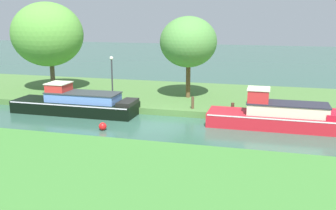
% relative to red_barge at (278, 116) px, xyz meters
% --- Properties ---
extents(ground_plane, '(120.00, 120.00, 0.00)m').
position_rel_red_barge_xyz_m(ground_plane, '(-6.60, -1.20, -0.68)').
color(ground_plane, '#315949').
extents(riverbank_far, '(72.00, 10.00, 0.40)m').
position_rel_red_barge_xyz_m(riverbank_far, '(-6.60, 5.80, -0.48)').
color(riverbank_far, '#497437').
rests_on(riverbank_far, ground_plane).
extents(riverbank_near, '(72.00, 10.00, 0.40)m').
position_rel_red_barge_xyz_m(riverbank_near, '(-6.60, -10.20, -0.48)').
color(riverbank_near, '#3D7C32').
rests_on(riverbank_near, ground_plane).
extents(red_barge, '(7.35, 2.13, 2.17)m').
position_rel_red_barge_xyz_m(red_barge, '(0.00, 0.00, 0.00)').
color(red_barge, red).
rests_on(red_barge, ground_plane).
extents(black_narrowboat, '(8.02, 2.20, 1.92)m').
position_rel_red_barge_xyz_m(black_narrowboat, '(-12.28, 0.00, -0.04)').
color(black_narrowboat, black).
rests_on(black_narrowboat, ground_plane).
extents(willow_tree_left, '(5.46, 4.75, 6.64)m').
position_rel_red_barge_xyz_m(willow_tree_left, '(-16.81, 4.42, 3.98)').
color(willow_tree_left, brown).
rests_on(willow_tree_left, riverbank_far).
extents(willow_tree_centre, '(3.89, 4.49, 5.63)m').
position_rel_red_barge_xyz_m(willow_tree_centre, '(-6.12, 4.73, 3.60)').
color(willow_tree_centre, brown).
rests_on(willow_tree_centre, riverbank_far).
extents(lamp_post, '(0.24, 0.24, 3.04)m').
position_rel_red_barge_xyz_m(lamp_post, '(-10.75, 2.16, 1.62)').
color(lamp_post, '#333338').
rests_on(lamp_post, riverbank_far).
extents(mooring_post_near, '(0.17, 0.17, 0.76)m').
position_rel_red_barge_xyz_m(mooring_post_near, '(-5.11, 1.49, 0.10)').
color(mooring_post_near, brown).
rests_on(mooring_post_near, riverbank_far).
extents(mooring_post_far, '(0.20, 0.20, 0.52)m').
position_rel_red_barge_xyz_m(mooring_post_far, '(-2.65, 1.49, -0.02)').
color(mooring_post_far, '#4D2F20').
rests_on(mooring_post_far, riverbank_far).
extents(channel_buoy, '(0.43, 0.43, 0.43)m').
position_rel_red_barge_xyz_m(channel_buoy, '(-9.18, -2.99, -0.46)').
color(channel_buoy, red).
rests_on(channel_buoy, ground_plane).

